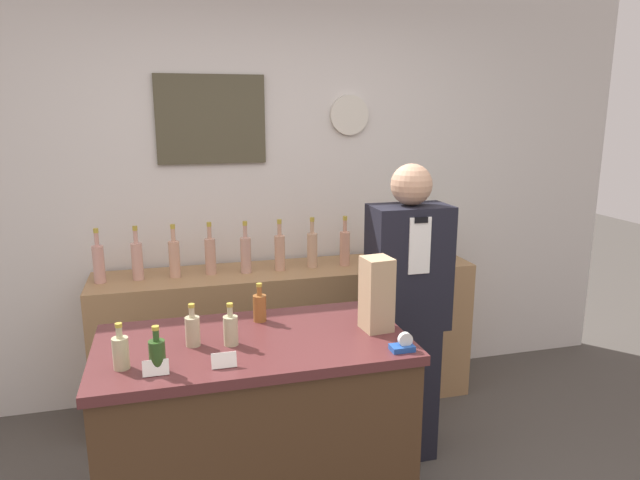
# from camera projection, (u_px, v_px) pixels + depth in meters

# --- Properties ---
(back_wall) EXTENTS (5.20, 0.09, 2.70)m
(back_wall) POSITION_uv_depth(u_px,v_px,m) (260.00, 191.00, 3.70)
(back_wall) COLOR silver
(back_wall) RESTS_ON ground_plane
(back_shelf) EXTENTS (2.36, 0.47, 0.90)m
(back_shelf) POSITION_uv_depth(u_px,v_px,m) (289.00, 336.00, 3.65)
(back_shelf) COLOR #9E754C
(back_shelf) RESTS_ON ground_plane
(display_counter) EXTENTS (1.24, 0.67, 0.97)m
(display_counter) POSITION_uv_depth(u_px,v_px,m) (256.00, 447.00, 2.40)
(display_counter) COLOR #422B19
(display_counter) RESTS_ON ground_plane
(shopkeeper) EXTENTS (0.41, 0.26, 1.61)m
(shopkeeper) POSITION_uv_depth(u_px,v_px,m) (407.00, 316.00, 3.02)
(shopkeeper) COLOR black
(shopkeeper) RESTS_ON ground_plane
(potted_plant) EXTENTS (0.23, 0.23, 0.32)m
(potted_plant) POSITION_uv_depth(u_px,v_px,m) (437.00, 232.00, 3.76)
(potted_plant) COLOR #4C3D2D
(potted_plant) RESTS_ON back_shelf
(paper_bag) EXTENTS (0.13, 0.13, 0.31)m
(paper_bag) POSITION_uv_depth(u_px,v_px,m) (377.00, 294.00, 2.37)
(paper_bag) COLOR tan
(paper_bag) RESTS_ON display_counter
(tape_dispenser) EXTENTS (0.09, 0.06, 0.07)m
(tape_dispenser) POSITION_uv_depth(u_px,v_px,m) (403.00, 345.00, 2.19)
(tape_dispenser) COLOR #1E4799
(tape_dispenser) RESTS_ON display_counter
(price_card_left) EXTENTS (0.09, 0.02, 0.06)m
(price_card_left) POSITION_uv_depth(u_px,v_px,m) (156.00, 368.00, 1.98)
(price_card_left) COLOR white
(price_card_left) RESTS_ON display_counter
(price_card_right) EXTENTS (0.09, 0.02, 0.06)m
(price_card_right) POSITION_uv_depth(u_px,v_px,m) (224.00, 360.00, 2.04)
(price_card_right) COLOR white
(price_card_right) RESTS_ON display_counter
(counter_bottle_0) EXTENTS (0.06, 0.06, 0.17)m
(counter_bottle_0) POSITION_uv_depth(u_px,v_px,m) (121.00, 352.00, 2.03)
(counter_bottle_0) COLOR tan
(counter_bottle_0) RESTS_ON display_counter
(counter_bottle_1) EXTENTS (0.06, 0.06, 0.17)m
(counter_bottle_1) POSITION_uv_depth(u_px,v_px,m) (157.00, 355.00, 2.00)
(counter_bottle_1) COLOR #28481C
(counter_bottle_1) RESTS_ON display_counter
(counter_bottle_2) EXTENTS (0.06, 0.06, 0.17)m
(counter_bottle_2) POSITION_uv_depth(u_px,v_px,m) (193.00, 330.00, 2.22)
(counter_bottle_2) COLOR tan
(counter_bottle_2) RESTS_ON display_counter
(counter_bottle_3) EXTENTS (0.06, 0.06, 0.17)m
(counter_bottle_3) POSITION_uv_depth(u_px,v_px,m) (231.00, 329.00, 2.23)
(counter_bottle_3) COLOR tan
(counter_bottle_3) RESTS_ON display_counter
(counter_bottle_4) EXTENTS (0.06, 0.06, 0.17)m
(counter_bottle_4) POSITION_uv_depth(u_px,v_px,m) (260.00, 307.00, 2.48)
(counter_bottle_4) COLOR brown
(counter_bottle_4) RESTS_ON display_counter
(shelf_bottle_0) EXTENTS (0.06, 0.06, 0.32)m
(shelf_bottle_0) POSITION_uv_depth(u_px,v_px,m) (99.00, 263.00, 3.24)
(shelf_bottle_0) COLOR tan
(shelf_bottle_0) RESTS_ON back_shelf
(shelf_bottle_1) EXTENTS (0.06, 0.06, 0.32)m
(shelf_bottle_1) POSITION_uv_depth(u_px,v_px,m) (137.00, 260.00, 3.30)
(shelf_bottle_1) COLOR tan
(shelf_bottle_1) RESTS_ON back_shelf
(shelf_bottle_2) EXTENTS (0.06, 0.06, 0.32)m
(shelf_bottle_2) POSITION_uv_depth(u_px,v_px,m) (174.00, 257.00, 3.35)
(shelf_bottle_2) COLOR tan
(shelf_bottle_2) RESTS_ON back_shelf
(shelf_bottle_3) EXTENTS (0.06, 0.06, 0.32)m
(shelf_bottle_3) POSITION_uv_depth(u_px,v_px,m) (210.00, 255.00, 3.41)
(shelf_bottle_3) COLOR tan
(shelf_bottle_3) RESTS_ON back_shelf
(shelf_bottle_4) EXTENTS (0.06, 0.06, 0.32)m
(shelf_bottle_4) POSITION_uv_depth(u_px,v_px,m) (246.00, 253.00, 3.44)
(shelf_bottle_4) COLOR tan
(shelf_bottle_4) RESTS_ON back_shelf
(shelf_bottle_5) EXTENTS (0.06, 0.06, 0.32)m
(shelf_bottle_5) POSITION_uv_depth(u_px,v_px,m) (280.00, 251.00, 3.50)
(shelf_bottle_5) COLOR tan
(shelf_bottle_5) RESTS_ON back_shelf
(shelf_bottle_6) EXTENTS (0.06, 0.06, 0.32)m
(shelf_bottle_6) POSITION_uv_depth(u_px,v_px,m) (312.00, 249.00, 3.56)
(shelf_bottle_6) COLOR tan
(shelf_bottle_6) RESTS_ON back_shelf
(shelf_bottle_7) EXTENTS (0.06, 0.06, 0.32)m
(shelf_bottle_7) POSITION_uv_depth(u_px,v_px,m) (345.00, 247.00, 3.60)
(shelf_bottle_7) COLOR tan
(shelf_bottle_7) RESTS_ON back_shelf
(shelf_bottle_8) EXTENTS (0.06, 0.06, 0.32)m
(shelf_bottle_8) POSITION_uv_depth(u_px,v_px,m) (374.00, 244.00, 3.68)
(shelf_bottle_8) COLOR tan
(shelf_bottle_8) RESTS_ON back_shelf
(shelf_bottle_9) EXTENTS (0.06, 0.06, 0.32)m
(shelf_bottle_9) POSITION_uv_depth(u_px,v_px,m) (405.00, 242.00, 3.73)
(shelf_bottle_9) COLOR tan
(shelf_bottle_9) RESTS_ON back_shelf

